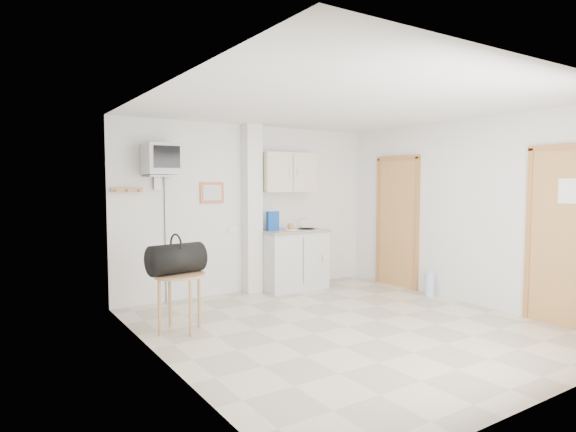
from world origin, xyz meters
TOP-DOWN VIEW (x-y plane):
  - ground at (0.00, 0.00)m, footprint 4.50×4.50m
  - room_envelope at (0.24, 0.09)m, footprint 4.24×4.54m
  - kitchenette at (0.57, 2.00)m, footprint 1.03×0.58m
  - crt_television at (-1.45, 2.02)m, footprint 0.44×0.45m
  - round_table at (-1.65, 0.89)m, footprint 0.56×0.56m
  - duffel_bag at (-1.68, 0.91)m, footprint 0.64×0.42m
  - water_bottle at (1.98, 0.50)m, footprint 0.13×0.13m

SIDE VIEW (x-z plane):
  - ground at x=0.00m, z-range 0.00..0.00m
  - water_bottle at x=1.98m, z-range -0.02..0.36m
  - round_table at x=-1.65m, z-range 0.23..0.87m
  - kitchenette at x=0.57m, z-range -0.25..1.85m
  - duffel_bag at x=-1.68m, z-range 0.59..1.04m
  - room_envelope at x=0.24m, z-range 0.26..2.81m
  - crt_television at x=-1.45m, z-range 0.86..3.01m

